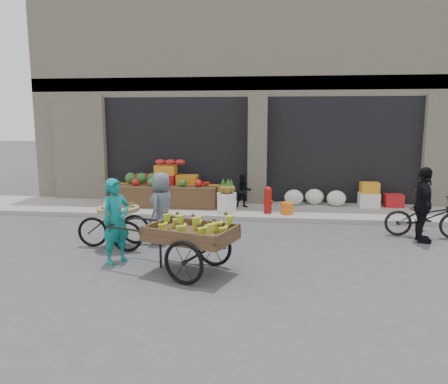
# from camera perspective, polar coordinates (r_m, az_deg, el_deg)

# --- Properties ---
(ground) EXTENTS (80.00, 80.00, 0.00)m
(ground) POSITION_cam_1_polar(r_m,az_deg,el_deg) (8.26, 2.77, -8.73)
(ground) COLOR #424244
(ground) RESTS_ON ground
(sidewalk) EXTENTS (18.00, 2.20, 0.12)m
(sidewalk) POSITION_cam_1_polar(r_m,az_deg,el_deg) (12.20, 4.12, -2.42)
(sidewalk) COLOR gray
(sidewalk) RESTS_ON ground
(building) EXTENTS (14.00, 6.45, 7.00)m
(building) POSITION_cam_1_polar(r_m,az_deg,el_deg) (15.88, 4.95, 12.36)
(building) COLOR beige
(building) RESTS_ON ground
(fruit_display) EXTENTS (3.10, 1.12, 1.24)m
(fruit_display) POSITION_cam_1_polar(r_m,az_deg,el_deg) (12.71, -7.04, 0.83)
(fruit_display) COLOR red
(fruit_display) RESTS_ON sidewalk
(pineapple_bin) EXTENTS (0.52, 0.52, 0.50)m
(pineapple_bin) POSITION_cam_1_polar(r_m,az_deg,el_deg) (11.70, 0.35, -1.36)
(pineapple_bin) COLOR silver
(pineapple_bin) RESTS_ON sidewalk
(fire_hydrant) EXTENTS (0.22, 0.22, 0.71)m
(fire_hydrant) POSITION_cam_1_polar(r_m,az_deg,el_deg) (11.56, 5.75, -0.87)
(fire_hydrant) COLOR #A5140F
(fire_hydrant) RESTS_ON sidewalk
(orange_bucket) EXTENTS (0.32, 0.32, 0.30)m
(orange_bucket) POSITION_cam_1_polar(r_m,az_deg,el_deg) (11.56, 8.21, -2.10)
(orange_bucket) COLOR orange
(orange_bucket) RESTS_ON sidewalk
(right_bay_goods) EXTENTS (3.35, 0.60, 0.70)m
(right_bay_goods) POSITION_cam_1_polar(r_m,az_deg,el_deg) (12.88, 15.97, -0.55)
(right_bay_goods) COLOR silver
(right_bay_goods) RESTS_ON sidewalk
(seated_person) EXTENTS (0.51, 0.43, 0.93)m
(seated_person) POSITION_cam_1_polar(r_m,az_deg,el_deg) (12.22, 2.53, 0.12)
(seated_person) COLOR black
(seated_person) RESTS_ON sidewalk
(banana_cart) EXTENTS (2.59, 1.68, 1.01)m
(banana_cart) POSITION_cam_1_polar(r_m,az_deg,el_deg) (7.36, -4.68, -5.08)
(banana_cart) COLOR brown
(banana_cart) RESTS_ON ground
(vendor_woman) EXTENTS (0.63, 0.67, 1.55)m
(vendor_woman) POSITION_cam_1_polar(r_m,az_deg,el_deg) (8.09, -13.92, -3.70)
(vendor_woman) COLOR #0F7876
(vendor_woman) RESTS_ON ground
(tricycle_cart) EXTENTS (1.43, 0.87, 0.95)m
(tricycle_cart) POSITION_cam_1_polar(r_m,az_deg,el_deg) (9.07, -13.64, -3.61)
(tricycle_cart) COLOR #9E7F51
(tricycle_cart) RESTS_ON ground
(vendor_grey) EXTENTS (0.63, 0.82, 1.49)m
(vendor_grey) POSITION_cam_1_polar(r_m,az_deg,el_deg) (9.23, -8.11, -2.05)
(vendor_grey) COLOR slate
(vendor_grey) RESTS_ON ground
(bicycle) EXTENTS (1.77, 0.77, 0.90)m
(bicycle) POSITION_cam_1_polar(r_m,az_deg,el_deg) (10.57, 24.85, -3.01)
(bicycle) COLOR black
(bicycle) RESTS_ON ground
(cyclist) EXTENTS (0.49, 0.97, 1.60)m
(cyclist) POSITION_cam_1_polar(r_m,az_deg,el_deg) (10.07, 24.60, -1.54)
(cyclist) COLOR black
(cyclist) RESTS_ON ground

